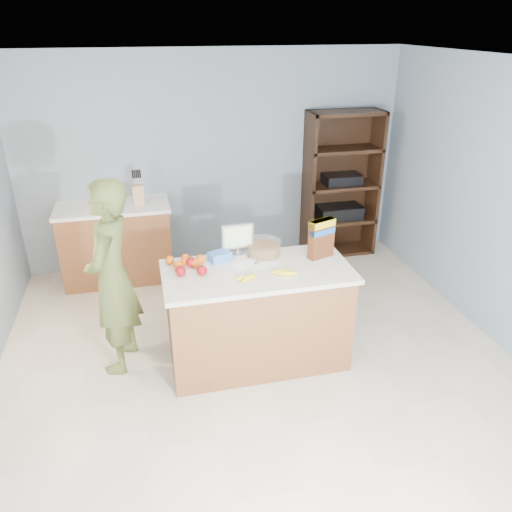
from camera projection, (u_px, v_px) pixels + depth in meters
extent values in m
cube|color=beige|center=(266.00, 380.00, 4.22)|extent=(4.50, 5.00, 0.02)
cube|color=gray|center=(214.00, 161.00, 5.88)|extent=(4.50, 0.02, 2.50)
cube|color=white|center=(269.00, 65.00, 3.15)|extent=(4.50, 5.00, 0.02)
cube|color=brown|center=(257.00, 318.00, 4.30)|extent=(1.50, 0.70, 0.86)
cube|color=silver|center=(257.00, 272.00, 4.11)|extent=(1.56, 0.76, 0.04)
cube|color=black|center=(257.00, 354.00, 4.46)|extent=(1.46, 0.66, 0.10)
cube|color=brown|center=(117.00, 244.00, 5.72)|extent=(1.20, 0.60, 0.86)
cube|color=white|center=(112.00, 207.00, 5.53)|extent=(1.24, 0.62, 0.04)
cube|color=black|center=(336.00, 181.00, 6.34)|extent=(0.90, 0.04, 1.80)
cube|color=black|center=(308.00, 188.00, 6.09)|extent=(0.04, 0.40, 1.80)
cube|color=black|center=(373.00, 183.00, 6.27)|extent=(0.04, 0.40, 1.80)
cube|color=black|center=(336.00, 250.00, 6.56)|extent=(0.90, 0.40, 0.04)
cube|color=black|center=(339.00, 219.00, 6.37)|extent=(0.90, 0.40, 0.04)
cube|color=black|center=(341.00, 185.00, 6.18)|extent=(0.90, 0.40, 0.04)
cube|color=black|center=(344.00, 149.00, 5.99)|extent=(0.90, 0.40, 0.04)
cube|color=black|center=(347.00, 113.00, 5.80)|extent=(0.90, 0.40, 0.04)
cube|color=black|center=(339.00, 212.00, 6.33)|extent=(0.55, 0.32, 0.16)
cube|color=black|center=(342.00, 179.00, 6.15)|extent=(0.45, 0.30, 0.12)
imported|color=#4F5B2A|center=(112.00, 278.00, 4.09)|extent=(0.55, 0.70, 1.68)
cube|color=tan|center=(138.00, 195.00, 5.50)|extent=(0.12, 0.10, 0.22)
cylinder|color=black|center=(133.00, 181.00, 5.43)|extent=(0.02, 0.02, 0.09)
cylinder|color=black|center=(135.00, 181.00, 5.43)|extent=(0.02, 0.02, 0.09)
cylinder|color=black|center=(137.00, 181.00, 5.44)|extent=(0.02, 0.02, 0.09)
cylinder|color=black|center=(139.00, 181.00, 5.44)|extent=(0.02, 0.02, 0.09)
cylinder|color=black|center=(141.00, 181.00, 5.45)|extent=(0.02, 0.02, 0.09)
cube|color=white|center=(245.00, 264.00, 4.19)|extent=(0.25, 0.20, 0.00)
cube|color=white|center=(268.00, 264.00, 4.18)|extent=(0.22, 0.12, 0.00)
ellipsoid|color=yellow|center=(246.00, 278.00, 3.93)|extent=(0.18, 0.05, 0.04)
ellipsoid|color=yellow|center=(248.00, 278.00, 3.93)|extent=(0.15, 0.15, 0.04)
ellipsoid|color=yellow|center=(281.00, 271.00, 4.03)|extent=(0.18, 0.04, 0.04)
ellipsoid|color=yellow|center=(287.00, 274.00, 3.99)|extent=(0.18, 0.08, 0.04)
sphere|color=maroon|center=(191.00, 262.00, 4.12)|extent=(0.09, 0.09, 0.09)
sphere|color=maroon|center=(202.00, 270.00, 3.99)|extent=(0.09, 0.09, 0.09)
sphere|color=maroon|center=(181.00, 271.00, 3.98)|extent=(0.09, 0.09, 0.09)
sphere|color=orange|center=(178.00, 265.00, 4.08)|extent=(0.08, 0.08, 0.08)
sphere|color=orange|center=(186.00, 258.00, 4.21)|extent=(0.08, 0.08, 0.08)
sphere|color=orange|center=(196.00, 263.00, 4.12)|extent=(0.08, 0.08, 0.08)
sphere|color=orange|center=(201.00, 259.00, 4.19)|extent=(0.08, 0.08, 0.08)
sphere|color=orange|center=(170.00, 260.00, 4.17)|extent=(0.08, 0.08, 0.08)
sphere|color=orange|center=(186.00, 261.00, 4.16)|extent=(0.08, 0.08, 0.08)
cube|color=blue|center=(220.00, 256.00, 4.23)|extent=(0.21, 0.17, 0.08)
cylinder|color=#267219|center=(264.00, 250.00, 4.34)|extent=(0.27, 0.27, 0.09)
cylinder|color=white|center=(264.00, 248.00, 4.33)|extent=(0.30, 0.30, 0.13)
cylinder|color=silver|center=(238.00, 253.00, 4.37)|extent=(0.12, 0.12, 0.01)
cylinder|color=silver|center=(238.00, 250.00, 4.35)|extent=(0.02, 0.02, 0.05)
cube|color=silver|center=(237.00, 236.00, 4.30)|extent=(0.28, 0.05, 0.22)
cube|color=yellow|center=(238.00, 237.00, 4.28)|extent=(0.24, 0.02, 0.18)
cube|color=#592B14|center=(321.00, 239.00, 4.24)|extent=(0.24, 0.15, 0.34)
cube|color=yellow|center=(322.00, 223.00, 4.18)|extent=(0.24, 0.16, 0.06)
cube|color=blue|center=(322.00, 231.00, 4.21)|extent=(0.24, 0.16, 0.05)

